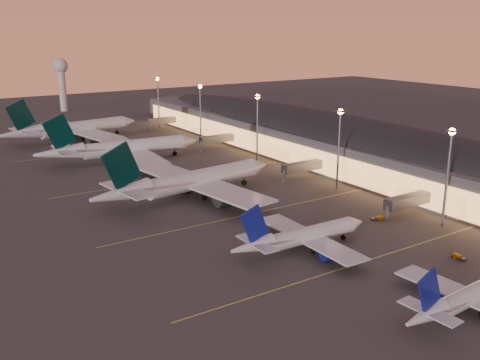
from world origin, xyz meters
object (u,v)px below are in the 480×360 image
Objects in this scene: airliner_narrow_north at (301,237)px; radar_tower at (61,76)px; baggage_tug_d at (458,257)px; airliner_narrow_south at (466,298)px; airliner_wide_mid at (121,149)px; baggage_tug_c at (378,218)px; airliner_wide_near at (189,182)px; airliner_wide_far at (73,129)px.

radar_tower is (15.54, 252.64, 18.40)m from airliner_narrow_north.
radar_tower reaches higher than baggage_tug_d.
airliner_narrow_south is at bearing 135.38° from baggage_tug_d.
baggage_tug_d is at bearing 34.70° from airliner_narrow_south.
airliner_narrow_south is at bearing -82.03° from airliner_wide_mid.
radar_tower is 249.19m from baggage_tug_c.
baggage_tug_c is 27.97m from baggage_tug_d.
airliner_wide_near reaches higher than airliner_narrow_north.
baggage_tug_d is at bearing -72.84° from airliner_wide_mid.
airliner_narrow_north is (-6.59, 38.33, 0.37)m from airliner_narrow_south.
airliner_narrow_south is 88.43m from airliner_wide_near.
airliner_wide_mid is at bearing 82.42° from airliner_wide_near.
airliner_wide_mid is at bearing 93.19° from airliner_narrow_north.
airliner_narrow_south is at bearing -95.70° from airliner_wide_far.
airliner_wide_far reaches higher than airliner_narrow_north.
airliner_narrow_north is 49.67m from airliner_wide_near.
radar_tower reaches higher than airliner_wide_near.
airliner_wide_mid is 51.70m from airliner_wide_far.
baggage_tug_d is at bearing -75.59° from airliner_wide_near.
airliner_narrow_north is at bearing -94.32° from airliner_wide_near.
airliner_wide_far is 19.28× the size of baggage_tug_d.
airliner_wide_far is at bearing 84.19° from airliner_wide_near.
airliner_wide_mid is (-3.31, 105.23, 1.78)m from airliner_narrow_north.
airliner_wide_far reaches higher than airliner_wide_near.
radar_tower is at bearing 10.00° from baggage_tug_d.
airliner_narrow_south is 9.86× the size of baggage_tug_d.
radar_tower reaches higher than airliner_narrow_south.
baggage_tug_d is (29.64, -72.43, -4.82)m from airliner_wide_near.
airliner_wide_mid is (-0.26, 55.68, -0.00)m from airliner_wide_near.
airliner_narrow_south is 0.51× the size of airliner_wide_far.
airliner_narrow_north is 105.30m from airliner_wide_mid.
radar_tower is (22.42, 95.83, 16.44)m from airliner_wide_far.
airliner_narrow_north is at bearing -97.13° from airliner_wide_far.
radar_tower reaches higher than airliner_wide_mid.
baggage_tug_c is (33.54, -44.73, -4.82)m from airliner_wide_near.
airliner_wide_near is 18.66× the size of baggage_tug_c.
baggage_tug_d is at bearing -86.46° from baggage_tug_c.
airliner_narrow_south reaches higher than baggage_tug_c.
airliner_wide_near is 56.12m from baggage_tug_c.
airliner_wide_far is 19.22× the size of baggage_tug_c.
airliner_wide_near is at bearing 94.91° from airliner_narrow_north.
airliner_narrow_north reaches higher than airliner_narrow_south.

